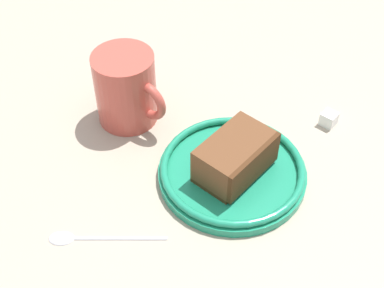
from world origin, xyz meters
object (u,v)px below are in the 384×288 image
tea_mug (127,88)px  teaspoon (82,237)px  small_plate (232,171)px  cake_slice (235,157)px  sugar_cube (329,119)px

tea_mug → teaspoon: (-15.47, 14.00, -4.95)cm
small_plate → cake_slice: (-0.26, -0.08, 2.74)cm
tea_mug → small_plate: bearing=-160.3°
sugar_cube → tea_mug: bearing=55.3°
small_plate → cake_slice: cake_slice is taller
small_plate → sugar_cube: size_ratio=9.47×
teaspoon → sugar_cube: size_ratio=6.24×
cake_slice → tea_mug: 18.11cm
cake_slice → teaspoon: size_ratio=0.89×
teaspoon → cake_slice: bearing=-94.4°
small_plate → cake_slice: bearing=-162.7°
cake_slice → small_plate: bearing=17.3°
small_plate → tea_mug: bearing=19.7°
cake_slice → sugar_cube: bearing=-86.0°
tea_mug → sugar_cube: bearing=-124.7°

